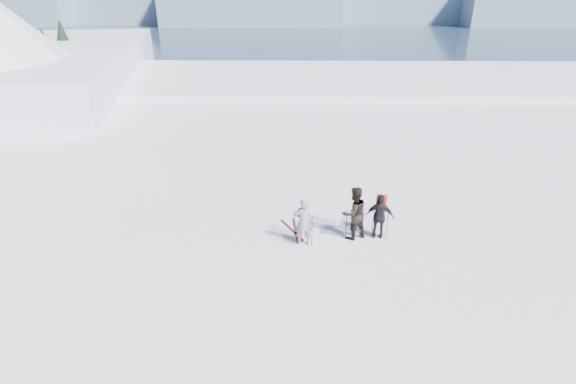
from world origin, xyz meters
name	(u,v)px	position (x,y,z in m)	size (l,w,h in m)	color
lake_basin	(309,148)	(0.00, 30.00, -6.50)	(820.00, 820.00, 71.62)	white
near_ridge	(28,118)	(-26.56, 29.34, -3.48)	(31.37, 35.68, 25.62)	white
skier_grey	(303,222)	(-1.11, 1.97, 0.88)	(0.64, 0.42, 1.77)	gray
skier_dark	(354,213)	(0.66, 2.44, 0.98)	(0.96, 0.75, 1.97)	black
skier_pack	(380,217)	(1.58, 2.46, 0.84)	(0.98, 0.41, 1.68)	black
backpack	(383,185)	(1.64, 2.71, 1.94)	(0.36, 0.20, 0.52)	red
ski_poles	(345,226)	(0.36, 2.20, 0.62)	(3.31, 0.55, 1.36)	black
skis_loose	(294,230)	(-1.44, 2.91, 0.01)	(0.91, 1.70, 0.03)	black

